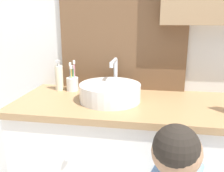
# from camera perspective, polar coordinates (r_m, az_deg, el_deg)

# --- Properties ---
(wall_back) EXTENTS (3.20, 0.18, 2.50)m
(wall_back) POSITION_cam_1_polar(r_m,az_deg,el_deg) (1.60, 7.14, 16.47)
(wall_back) COLOR silver
(wall_back) RESTS_ON ground_plane
(vanity_counter) EXTENTS (1.30, 0.55, 0.80)m
(vanity_counter) POSITION_cam_1_polar(r_m,az_deg,el_deg) (1.55, 4.29, -17.59)
(vanity_counter) COLOR silver
(vanity_counter) RESTS_ON ground_plane
(sink_basin) EXTENTS (0.34, 0.39, 0.21)m
(sink_basin) POSITION_cam_1_polar(r_m,az_deg,el_deg) (1.39, -0.39, -1.26)
(sink_basin) COLOR white
(sink_basin) RESTS_ON vanity_counter
(toothbrush_holder) EXTENTS (0.07, 0.07, 0.19)m
(toothbrush_holder) POSITION_cam_1_polar(r_m,az_deg,el_deg) (1.60, -9.02, 0.67)
(toothbrush_holder) COLOR silver
(toothbrush_holder) RESTS_ON vanity_counter
(soap_dispenser) EXTENTS (0.05, 0.05, 0.19)m
(soap_dispenser) POSITION_cam_1_polar(r_m,az_deg,el_deg) (1.62, -11.99, 1.91)
(soap_dispenser) COLOR beige
(soap_dispenser) RESTS_ON vanity_counter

